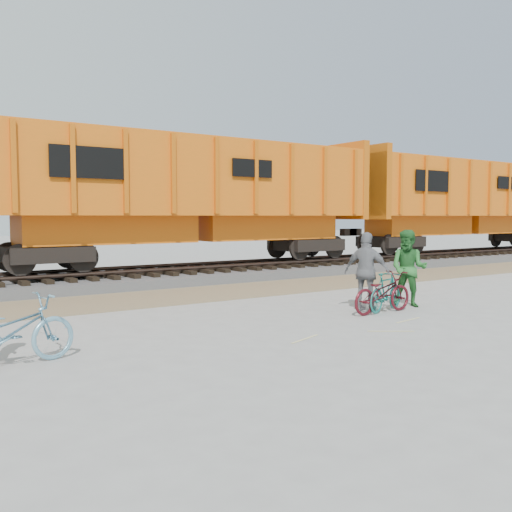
% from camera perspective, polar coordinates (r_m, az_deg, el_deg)
% --- Properties ---
extents(ground, '(120.00, 120.00, 0.00)m').
position_cam_1_polar(ground, '(11.66, 6.25, -6.98)').
color(ground, '#9E9E99').
rests_on(ground, ground).
extents(gravel_strip, '(120.00, 3.00, 0.02)m').
position_cam_1_polar(gravel_strip, '(16.18, -6.56, -3.87)').
color(gravel_strip, '#867653').
rests_on(gravel_strip, ground).
extents(ballast_bed, '(120.00, 4.00, 0.30)m').
position_cam_1_polar(ballast_bed, '(19.30, -11.42, -2.23)').
color(ballast_bed, slate).
rests_on(ballast_bed, ground).
extents(track, '(120.00, 2.60, 0.24)m').
position_cam_1_polar(track, '(19.27, -11.44, -1.27)').
color(track, black).
rests_on(track, ballast_bed).
extents(hopper_car_center, '(14.00, 3.13, 4.65)m').
position_cam_1_polar(hopper_car_center, '(20.07, -6.23, 6.23)').
color(hopper_car_center, black).
rests_on(hopper_car_center, track).
extents(hopper_car_right, '(14.00, 3.13, 4.65)m').
position_cam_1_polar(hopper_car_right, '(30.20, 19.86, 5.26)').
color(hopper_car_right, black).
rests_on(hopper_car_right, track).
extents(bicycle_blue, '(2.10, 1.08, 1.05)m').
position_cam_1_polar(bicycle_blue, '(9.14, -23.49, -6.99)').
color(bicycle_blue, '#6FA6C0').
rests_on(bicycle_blue, ground).
extents(bicycle_teal, '(1.58, 0.84, 0.92)m').
position_cam_1_polar(bicycle_teal, '(13.62, 12.88, -3.52)').
color(bicycle_teal, '#19756B').
rests_on(bicycle_teal, ground).
extents(bicycle_maroon, '(1.82, 0.69, 0.95)m').
position_cam_1_polar(bicycle_maroon, '(13.37, 12.52, -3.59)').
color(bicycle_maroon, '#4B1017').
rests_on(bicycle_maroon, ground).
extents(person_man, '(1.05, 1.14, 1.89)m').
position_cam_1_polar(person_man, '(14.44, 15.02, -1.20)').
color(person_man, '#26682A').
rests_on(person_man, ground).
extents(person_woman, '(0.87, 1.17, 1.85)m').
position_cam_1_polar(person_woman, '(13.52, 11.02, -1.56)').
color(person_woman, slate).
rests_on(person_woman, ground).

